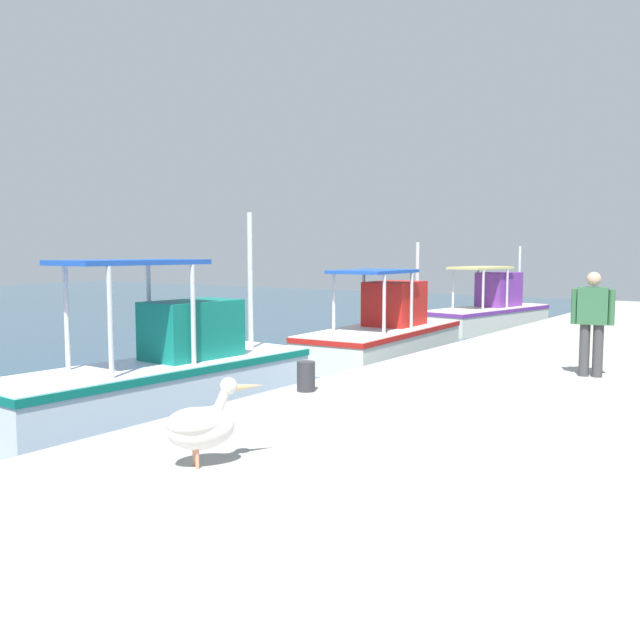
{
  "coord_description": "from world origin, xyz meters",
  "views": [
    {
      "loc": [
        -11.8,
        -6.24,
        2.8
      ],
      "look_at": [
        1.26,
        2.89,
        1.22
      ],
      "focal_mm": 39.11,
      "sensor_mm": 36.0,
      "label": 1
    }
  ],
  "objects_px": {
    "fishing_boat_third": "(384,334)",
    "mooring_bollard_second": "(306,376)",
    "mooring_bollard_third": "(600,302)",
    "pelican": "(200,424)",
    "fisherman_standing": "(592,319)",
    "fishing_boat_second": "(164,377)",
    "fishing_boat_fourth": "(489,311)"
  },
  "relations": [
    {
      "from": "fishing_boat_second",
      "to": "fisherman_standing",
      "type": "xyz_separation_m",
      "value": [
        3.5,
        -6.04,
        1.05
      ]
    },
    {
      "from": "pelican",
      "to": "mooring_bollard_second",
      "type": "distance_m",
      "value": 3.62
    },
    {
      "from": "fishing_boat_third",
      "to": "mooring_bollard_second",
      "type": "relative_size",
      "value": 13.7
    },
    {
      "from": "fishing_boat_second",
      "to": "fishing_boat_third",
      "type": "distance_m",
      "value": 7.54
    },
    {
      "from": "mooring_bollard_third",
      "to": "fishing_boat_fourth",
      "type": "bearing_deg",
      "value": 110.69
    },
    {
      "from": "fishing_boat_second",
      "to": "fisherman_standing",
      "type": "distance_m",
      "value": 7.06
    },
    {
      "from": "pelican",
      "to": "fisherman_standing",
      "type": "height_order",
      "value": "fisherman_standing"
    },
    {
      "from": "mooring_bollard_second",
      "to": "fishing_boat_third",
      "type": "bearing_deg",
      "value": 21.81
    },
    {
      "from": "fishing_boat_second",
      "to": "mooring_bollard_second",
      "type": "height_order",
      "value": "fishing_boat_second"
    },
    {
      "from": "fishing_boat_third",
      "to": "mooring_bollard_second",
      "type": "distance_m",
      "value": 8.17
    },
    {
      "from": "pelican",
      "to": "fisherman_standing",
      "type": "xyz_separation_m",
      "value": [
        6.94,
        -1.78,
        0.53
      ]
    },
    {
      "from": "fishing_boat_third",
      "to": "fishing_boat_fourth",
      "type": "relative_size",
      "value": 0.97
    },
    {
      "from": "fisherman_standing",
      "to": "mooring_bollard_second",
      "type": "xyz_separation_m",
      "value": [
        -3.55,
        3.04,
        -0.72
      ]
    },
    {
      "from": "fishing_boat_second",
      "to": "mooring_bollard_second",
      "type": "relative_size",
      "value": 14.11
    },
    {
      "from": "fishing_boat_second",
      "to": "mooring_bollard_third",
      "type": "bearing_deg",
      "value": -9.94
    },
    {
      "from": "fishing_boat_third",
      "to": "mooring_bollard_second",
      "type": "xyz_separation_m",
      "value": [
        -7.58,
        -3.03,
        0.35
      ]
    },
    {
      "from": "fisherman_standing",
      "to": "mooring_bollard_third",
      "type": "relative_size",
      "value": 3.26
    },
    {
      "from": "fishing_boat_second",
      "to": "fishing_boat_third",
      "type": "bearing_deg",
      "value": 0.26
    },
    {
      "from": "fishing_boat_fourth",
      "to": "mooring_bollard_second",
      "type": "xyz_separation_m",
      "value": [
        -15.87,
        -3.44,
        0.36
      ]
    },
    {
      "from": "mooring_bollard_second",
      "to": "mooring_bollard_third",
      "type": "bearing_deg",
      "value": -0.0
    },
    {
      "from": "fishing_boat_third",
      "to": "mooring_bollard_third",
      "type": "relative_size",
      "value": 11.4
    },
    {
      "from": "mooring_bollard_third",
      "to": "mooring_bollard_second",
      "type": "bearing_deg",
      "value": 180.0
    },
    {
      "from": "mooring_bollard_second",
      "to": "mooring_bollard_third",
      "type": "distance_m",
      "value": 17.16
    },
    {
      "from": "fishing_boat_second",
      "to": "pelican",
      "type": "relative_size",
      "value": 6.57
    },
    {
      "from": "fisherman_standing",
      "to": "mooring_bollard_second",
      "type": "distance_m",
      "value": 4.73
    },
    {
      "from": "fisherman_standing",
      "to": "mooring_bollard_third",
      "type": "bearing_deg",
      "value": 12.58
    },
    {
      "from": "fishing_boat_third",
      "to": "pelican",
      "type": "xyz_separation_m",
      "value": [
        -10.97,
        -4.29,
        0.54
      ]
    },
    {
      "from": "mooring_bollard_second",
      "to": "pelican",
      "type": "bearing_deg",
      "value": -159.65
    },
    {
      "from": "fishing_boat_third",
      "to": "mooring_bollard_second",
      "type": "bearing_deg",
      "value": -158.19
    },
    {
      "from": "fishing_boat_fourth",
      "to": "pelican",
      "type": "distance_m",
      "value": 19.83
    },
    {
      "from": "pelican",
      "to": "mooring_bollard_third",
      "type": "bearing_deg",
      "value": 3.5
    },
    {
      "from": "fisherman_standing",
      "to": "mooring_bollard_third",
      "type": "distance_m",
      "value": 13.97
    }
  ]
}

